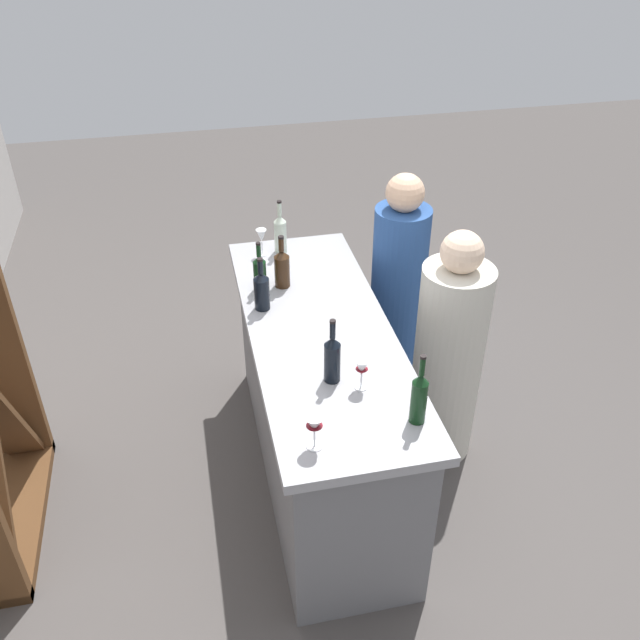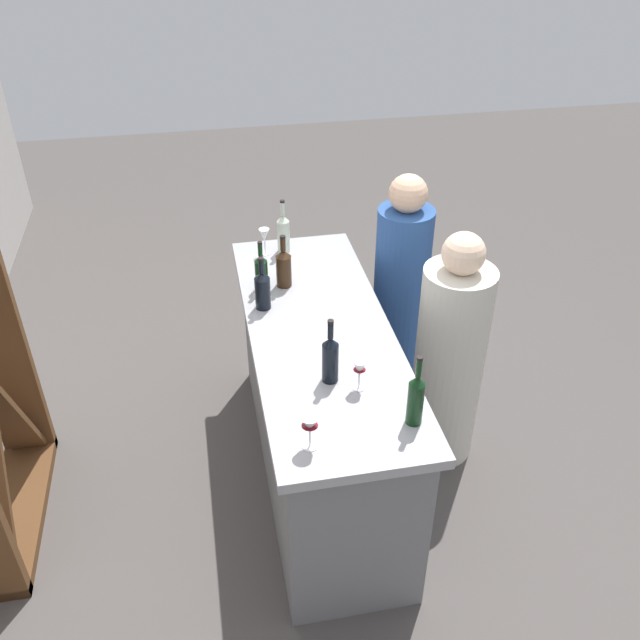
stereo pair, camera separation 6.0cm
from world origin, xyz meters
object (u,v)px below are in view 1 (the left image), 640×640
Objects in this scene: wine_bottle_second_left_near_black at (332,358)px; wine_bottle_rightmost_amber_brown at (282,267)px; wine_glass_near_center at (261,237)px; person_center_guest at (448,359)px; wine_bottle_second_right_dark_green at (260,272)px; wine_bottle_center_near_black at (262,290)px; wine_bottle_leftmost_dark_green at (419,397)px; wine_glass_near_right at (314,425)px; wine_glass_near_left at (362,369)px; wine_bottle_far_right_clear_pale at (280,233)px; person_left_guest at (397,299)px.

wine_bottle_second_left_near_black is 0.84m from wine_bottle_rightmost_amber_brown.
wine_bottle_rightmost_amber_brown is at bearing -171.21° from wine_glass_near_center.
wine_bottle_rightmost_amber_brown is at bearing -41.82° from person_center_guest.
wine_bottle_second_right_dark_green is 1.13m from person_center_guest.
wine_bottle_second_left_near_black reaches higher than wine_bottle_center_near_black.
wine_bottle_leftmost_dark_green reaches higher than wine_glass_near_right.
wine_bottle_second_left_near_black is 0.14m from wine_glass_near_left.
wine_bottle_second_left_near_black is at bearing 40.37° from wine_bottle_leftmost_dark_green.
wine_bottle_far_right_clear_pale is at bearing -84.32° from wine_glass_near_center.
wine_glass_near_left is (-0.92, -0.19, -0.01)m from wine_bottle_rightmost_amber_brown.
wine_bottle_leftmost_dark_green reaches higher than wine_bottle_second_left_near_black.
wine_bottle_rightmost_amber_brown is 0.38m from wine_glass_near_center.
wine_bottle_second_right_dark_green reaches higher than wine_glass_near_left.
wine_bottle_second_left_near_black is at bearing 71.76° from person_left_guest.
wine_bottle_rightmost_amber_brown is 1.91× the size of wine_glass_near_right.
wine_bottle_leftmost_dark_green reaches higher than wine_bottle_rightmost_amber_brown.
wine_glass_near_center is 0.11× the size of person_left_guest.
wine_glass_near_center reaches higher than wine_glass_near_right.
wine_bottle_second_right_dark_green reaches higher than wine_glass_near_center.
wine_bottle_second_right_dark_green is (1.16, 0.49, -0.02)m from wine_bottle_leftmost_dark_green.
wine_bottle_leftmost_dark_green is 1.04× the size of wine_bottle_far_right_clear_pale.
wine_bottle_leftmost_dark_green is 1.10m from wine_bottle_center_near_black.
person_center_guest reaches higher than wine_bottle_rightmost_amber_brown.
wine_bottle_center_near_black is at bearing 3.15° from wine_glass_near_right.
wine_bottle_leftmost_dark_green reaches higher than wine_glass_near_center.
wine_bottle_far_right_clear_pale is at bearing 1.19° from wine_bottle_second_left_near_black.
person_left_guest reaches higher than wine_bottle_leftmost_dark_green.
wine_bottle_rightmost_amber_brown is (0.84, 0.08, -0.01)m from wine_bottle_second_left_near_black.
wine_bottle_center_near_black is at bearing -28.10° from person_center_guest.
wine_bottle_second_left_near_black reaches higher than wine_bottle_rightmost_amber_brown.
wine_bottle_second_left_near_black is 2.01× the size of wine_glass_near_center.
wine_bottle_far_right_clear_pale is 1.20m from person_center_guest.
wine_bottle_center_near_black is at bearing 171.87° from wine_glass_near_center.
person_center_guest is (0.78, -0.48, -0.47)m from wine_bottle_leftmost_dark_green.
wine_glass_near_center is 1.02× the size of wine_glass_near_right.
wine_bottle_second_left_near_black reaches higher than wine_bottle_second_right_dark_green.
wine_bottle_far_right_clear_pale reaches higher than wine_glass_near_center.
wine_bottle_leftmost_dark_green is 2.15× the size of wine_glass_near_right.
wine_bottle_leftmost_dark_green is 0.31m from wine_glass_near_left.
wine_bottle_far_right_clear_pale is (0.39, -0.18, 0.02)m from wine_bottle_second_right_dark_green.
wine_glass_near_center is (0.37, 0.06, 0.00)m from wine_bottle_rightmost_amber_brown.
wine_bottle_far_right_clear_pale reaches higher than wine_bottle_center_near_black.
wine_bottle_center_near_black is (0.97, 0.50, -0.02)m from wine_bottle_leftmost_dark_green.
wine_bottle_center_near_black is 1.82× the size of wine_glass_near_center.
wine_bottle_rightmost_amber_brown is 0.21× the size of person_center_guest.
person_left_guest is (0.18, -0.85, -0.40)m from wine_bottle_second_right_dark_green.
wine_bottle_center_near_black is 0.19× the size of person_left_guest.
wine_bottle_second_right_dark_green is at bearing 96.01° from wine_bottle_rightmost_amber_brown.
wine_bottle_second_left_near_black is at bearing -173.49° from wine_glass_near_center.
person_left_guest is at bearing -77.72° from wine_bottle_second_right_dark_green.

